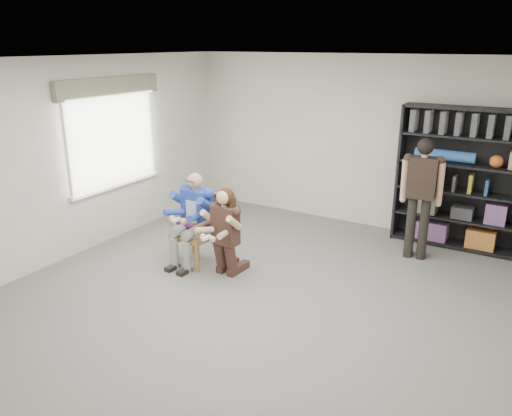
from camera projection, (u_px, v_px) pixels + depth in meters
The scene contains 8 objects.
room_shell at pixel (244, 195), 5.37m from camera, with size 6.00×7.00×2.80m, color white, non-canonical shape.
floor at pixel (245, 310), 5.81m from camera, with size 6.00×7.00×0.01m, color slate.
window_left at pixel (113, 135), 7.54m from camera, with size 0.16×2.00×1.75m, color white, non-canonical shape.
armchair at pixel (194, 229), 6.91m from camera, with size 0.58×0.56×1.01m, color #AB823B, non-canonical shape.
seated_man at pixel (194, 219), 6.86m from camera, with size 0.56×0.78×1.31m, color navy, non-canonical shape.
kneeling_woman at pixel (224, 233), 6.50m from camera, with size 0.50×0.80×1.20m, color #341E18, non-canonical shape.
bookshelf at pixel (460, 179), 7.33m from camera, with size 1.80×0.38×2.10m, color black, non-canonical shape.
standing_man at pixel (420, 200), 6.96m from camera, with size 0.54×0.30×1.74m, color black, non-canonical shape.
Camera 1 is at (2.73, -4.35, 2.97)m, focal length 35.00 mm.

